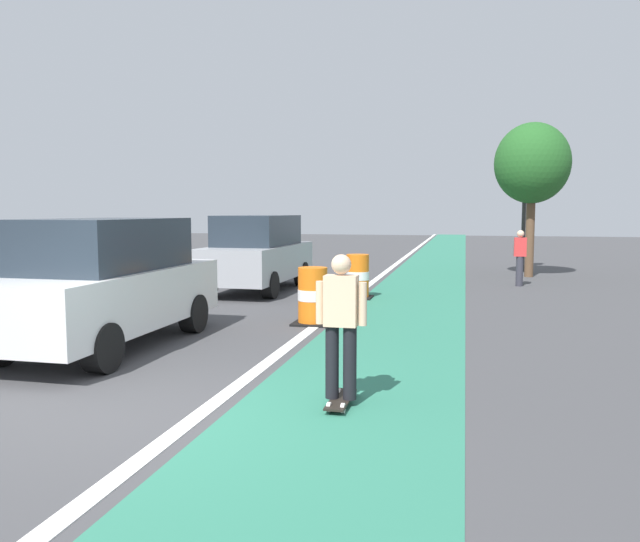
% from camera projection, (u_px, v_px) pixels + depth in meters
% --- Properties ---
extents(ground_plane, '(100.00, 100.00, 0.00)m').
position_uv_depth(ground_plane, '(116.00, 413.00, 6.61)').
color(ground_plane, '#424244').
extents(bike_lane_strip, '(2.50, 80.00, 0.01)m').
position_uv_depth(bike_lane_strip, '(421.00, 286.00, 17.69)').
color(bike_lane_strip, '#2D755B').
rests_on(bike_lane_strip, ground).
extents(lane_divider_stripe, '(0.20, 80.00, 0.01)m').
position_uv_depth(lane_divider_stripe, '(369.00, 285.00, 18.03)').
color(lane_divider_stripe, silver).
rests_on(lane_divider_stripe, ground).
extents(skateboarder_on_lane, '(0.57, 0.80, 1.69)m').
position_uv_depth(skateboarder_on_lane, '(341.00, 325.00, 6.79)').
color(skateboarder_on_lane, black).
rests_on(skateboarder_on_lane, ground).
extents(parked_suv_nearest, '(1.92, 4.60, 2.04)m').
position_uv_depth(parked_suv_nearest, '(106.00, 282.00, 9.73)').
color(parked_suv_nearest, silver).
rests_on(parked_suv_nearest, ground).
extents(parked_suv_second, '(1.97, 4.62, 2.04)m').
position_uv_depth(parked_suv_second, '(258.00, 253.00, 16.70)').
color(parked_suv_second, '#9EA0A5').
rests_on(parked_suv_second, ground).
extents(traffic_barrel_front, '(0.73, 0.73, 1.09)m').
position_uv_depth(traffic_barrel_front, '(313.00, 296.00, 11.77)').
color(traffic_barrel_front, orange).
rests_on(traffic_barrel_front, ground).
extents(traffic_barrel_mid, '(0.73, 0.73, 1.09)m').
position_uv_depth(traffic_barrel_mid, '(358.00, 277.00, 15.29)').
color(traffic_barrel_mid, orange).
rests_on(traffic_barrel_mid, ground).
extents(traffic_light_corner, '(0.41, 0.32, 5.10)m').
position_uv_depth(traffic_light_corner, '(525.00, 172.00, 21.50)').
color(traffic_light_corner, '#2D2D2D').
rests_on(traffic_light_corner, ground).
extents(pedestrian_crossing, '(0.34, 0.20, 1.61)m').
position_uv_depth(pedestrian_crossing, '(520.00, 256.00, 17.70)').
color(pedestrian_crossing, '#33333D').
rests_on(pedestrian_crossing, ground).
extents(street_tree_sidewalk, '(2.40, 2.40, 5.00)m').
position_uv_depth(street_tree_sidewalk, '(532.00, 164.00, 19.93)').
color(street_tree_sidewalk, brown).
rests_on(street_tree_sidewalk, ground).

